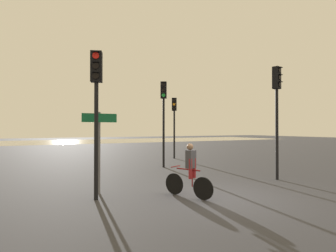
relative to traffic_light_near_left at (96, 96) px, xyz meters
The scene contains 8 objects.
ground_plane 4.94m from the traffic_light_near_left, 22.45° to the right, with size 120.00×120.00×0.00m, color #333338.
water_strip 37.66m from the traffic_light_near_left, 84.47° to the left, with size 80.00×16.00×0.01m, color #9E937F.
traffic_light_near_left is the anchor object (origin of this frame).
traffic_light_center 6.73m from the traffic_light_near_left, 47.20° to the left, with size 0.40×0.42×4.60m.
traffic_light_near_right 7.20m from the traffic_light_near_left, ahead, with size 0.37×0.39×4.59m.
traffic_light_far_right 11.00m from the traffic_light_near_left, 49.90° to the left, with size 0.40×0.42×4.24m.
direction_sign_post 1.52m from the traffic_light_near_left, 71.29° to the left, with size 1.10×0.12×2.60m.
cyclist 3.52m from the traffic_light_near_left, 21.12° to the right, with size 0.79×1.57×1.62m.
Camera 1 is at (-5.18, -6.24, 2.05)m, focal length 28.00 mm.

